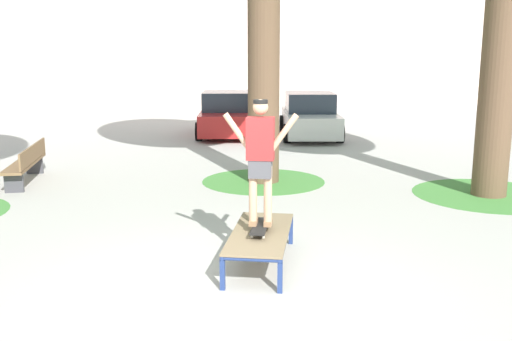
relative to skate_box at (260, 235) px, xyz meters
name	(u,v)px	position (x,y,z in m)	size (l,w,h in m)	color
ground_plane	(230,290)	(-0.41, -0.87, -0.41)	(120.00, 120.00, 0.00)	#B7B5AD
skate_box	(260,235)	(0.00, 0.00, 0.00)	(1.07, 2.00, 0.46)	navy
skateboard	(260,227)	(0.00, -0.01, 0.12)	(0.33, 0.82, 0.09)	black
skater	(260,154)	(0.00, -0.01, 1.12)	(1.00, 0.33, 1.69)	tan
grass_patch_near_right	(488,195)	(4.81, 3.72, -0.41)	(3.01, 3.01, 0.01)	#47893D
grass_patch_mid_back	(263,181)	(0.31, 5.18, -0.41)	(2.75, 2.75, 0.01)	#47893D
car_red	(226,115)	(-0.61, 12.70, 0.28)	(1.97, 4.22, 1.50)	red
car_white	(310,117)	(2.25, 12.07, 0.28)	(2.03, 4.26, 1.50)	silver
park_bench	(27,163)	(-4.93, 5.27, 0.03)	(0.70, 2.43, 0.83)	brown
light_post	(265,18)	(0.61, 9.94, 3.41)	(0.36, 0.36, 5.83)	#4C4C51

